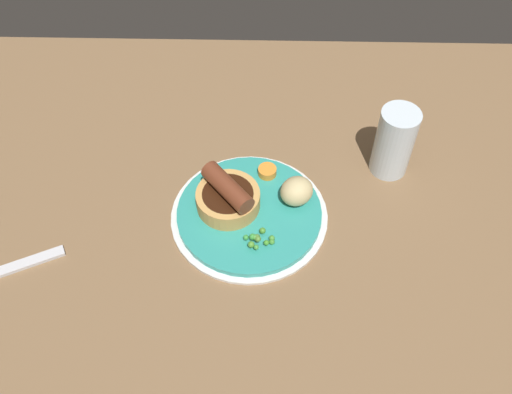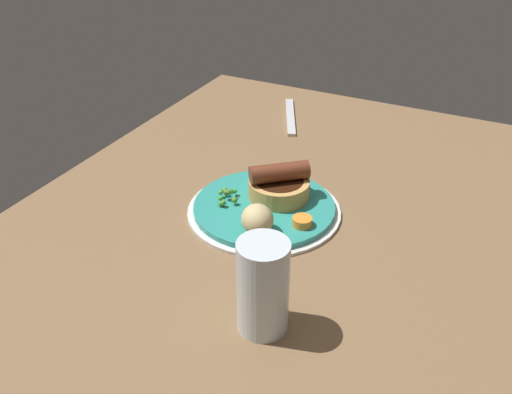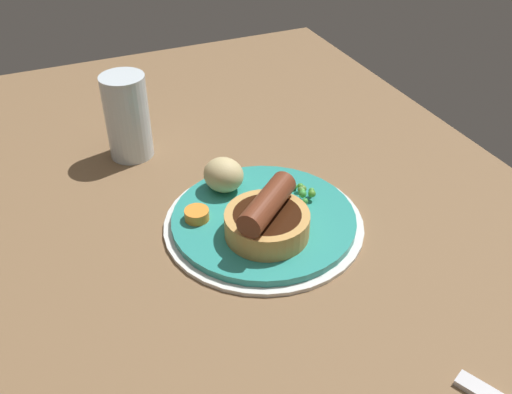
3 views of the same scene
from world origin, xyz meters
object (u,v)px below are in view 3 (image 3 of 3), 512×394
at_px(pea_pile, 301,191).
at_px(potato_chunk_0, 224,175).
at_px(drinking_glass, 127,117).
at_px(sausage_pudding, 267,219).
at_px(dinner_plate, 264,222).
at_px(carrot_slice_1, 197,215).

xyz_separation_m(pea_pile, potato_chunk_0, (0.06, 0.08, 0.01)).
bearing_deg(potato_chunk_0, drinking_glass, 28.33).
bearing_deg(pea_pile, sausage_pudding, 125.07).
xyz_separation_m(dinner_plate, potato_chunk_0, (0.07, 0.02, 0.03)).
height_order(dinner_plate, sausage_pudding, sausage_pudding).
relative_size(sausage_pudding, potato_chunk_0, 1.87).
bearing_deg(carrot_slice_1, sausage_pudding, -132.43).
xyz_separation_m(potato_chunk_0, carrot_slice_1, (-0.04, 0.05, -0.02)).
distance_m(pea_pile, potato_chunk_0, 0.10).
height_order(potato_chunk_0, drinking_glass, drinking_glass).
height_order(sausage_pudding, pea_pile, sausage_pudding).
bearing_deg(sausage_pudding, drinking_glass, -109.67).
bearing_deg(pea_pile, drinking_glass, 37.91).
bearing_deg(dinner_plate, carrot_slice_1, 70.42).
bearing_deg(dinner_plate, sausage_pudding, 161.90).
height_order(dinner_plate, pea_pile, pea_pile).
xyz_separation_m(sausage_pudding, drinking_glass, (0.25, 0.09, 0.02)).
height_order(sausage_pudding, potato_chunk_0, sausage_pudding).
xyz_separation_m(sausage_pudding, pea_pile, (0.05, -0.07, -0.01)).
height_order(pea_pile, potato_chunk_0, potato_chunk_0).
distance_m(dinner_plate, drinking_glass, 0.25).
xyz_separation_m(dinner_plate, carrot_slice_1, (0.03, 0.07, 0.01)).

